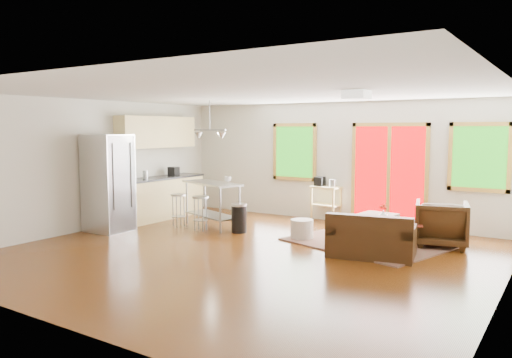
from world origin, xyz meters
The scene contains 27 objects.
floor centered at (0.00, 0.00, -0.01)m, with size 7.50×7.00×0.02m, color #3B1C07.
ceiling centered at (0.00, 0.00, 2.61)m, with size 7.50×7.00×0.02m, color silver.
back_wall centered at (0.00, 3.51, 1.30)m, with size 7.50×0.02×2.60m, color beige.
left_wall centered at (-3.76, 0.00, 1.30)m, with size 0.02×7.00×2.60m, color beige.
right_wall centered at (3.76, 0.00, 1.30)m, with size 0.02×7.00×2.60m, color beige.
front_wall centered at (0.00, -3.51, 1.30)m, with size 7.50×0.02×2.60m, color beige.
window_left centered at (-1.00, 3.46, 1.50)m, with size 1.10×0.05×1.30m.
french_doors centered at (1.20, 3.46, 1.10)m, with size 1.60×0.05×2.10m.
window_right centered at (2.90, 3.46, 1.50)m, with size 1.10×0.05×1.30m.
rug centered at (1.38, 1.78, 0.01)m, with size 2.52×1.94×0.03m, color #56633F.
loveseat centered at (1.76, 0.93, 0.28)m, with size 1.44×0.98×0.71m.
coffee_table centered at (1.71, 1.88, 0.36)m, with size 1.20×0.96×0.42m.
armchair centered at (2.53, 2.27, 0.44)m, with size 0.85×0.79×0.87m, color black.
ottoman centered at (1.32, 2.46, 0.21)m, with size 0.64×0.64×0.43m, color black.
pouf centered at (0.24, 1.48, 0.18)m, with size 0.42×0.42×0.36m, color beige.
vase centered at (1.58, 2.03, 0.51)m, with size 0.17×0.18×0.29m.
book centered at (2.15, 1.75, 0.53)m, with size 0.19×0.02×0.26m, color maroon.
cabinets centered at (-3.49, 1.70, 0.93)m, with size 0.64×2.24×2.30m.
refrigerator centered at (-3.32, 0.07, 0.96)m, with size 0.82×0.78×1.92m.
island centered at (-1.86, 1.50, 0.64)m, with size 1.58×1.06×0.93m.
cup centered at (-1.54, 1.62, 1.02)m, with size 0.13×0.10×0.13m, color silver.
bar_stool_a centered at (-2.48, 1.16, 0.51)m, with size 0.42×0.42×0.68m.
bar_stool_b centered at (-1.82, 1.08, 0.51)m, with size 0.40×0.40×0.69m.
trash_can centered at (-1.07, 1.34, 0.29)m, with size 0.38×0.38×0.57m.
kitchen_cart centered at (-0.17, 3.35, 0.66)m, with size 0.67×0.47×0.97m.
ceiling_flush centered at (1.60, 0.60, 2.53)m, with size 0.35×0.35×0.12m, color white.
pendant_light centered at (-1.90, 1.50, 1.90)m, with size 0.80×0.18×0.79m.
Camera 1 is at (4.44, -6.56, 2.03)m, focal length 35.00 mm.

